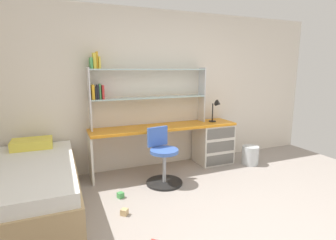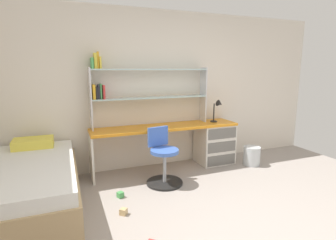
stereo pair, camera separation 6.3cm
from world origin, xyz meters
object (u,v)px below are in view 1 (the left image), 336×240
object	(u,v)px
desk	(201,141)
toy_block_green_0	(121,195)
desk_lamp	(217,107)
swivel_chair	(163,162)
toy_block_natural_1	(124,212)
bed_platform	(30,189)
bookshelf_hutch	(138,86)
waste_bin	(250,155)

from	to	relation	value
desk	toy_block_green_0	distance (m)	1.75
desk_lamp	swivel_chair	xyz separation A→B (m)	(-1.17, -0.46, -0.66)
swivel_chair	toy_block_natural_1	size ratio (longest dim) A/B	11.16
desk	toy_block_natural_1	xyz separation A→B (m)	(-1.61, -1.13, -0.38)
bed_platform	desk_lamp	bearing A→B (deg)	12.87
desk_lamp	toy_block_green_0	size ratio (longest dim) A/B	5.40
swivel_chair	toy_block_green_0	bearing A→B (deg)	-162.34
bookshelf_hutch	desk_lamp	bearing A→B (deg)	-7.14
swivel_chair	toy_block_green_0	size ratio (longest dim) A/B	11.28
bed_platform	toy_block_natural_1	bearing A→B (deg)	-24.62
swivel_chair	bookshelf_hutch	bearing A→B (deg)	105.10
bookshelf_hutch	toy_block_green_0	size ratio (longest dim) A/B	26.48
waste_bin	toy_block_green_0	bearing A→B (deg)	-171.32
desk	bookshelf_hutch	distance (m)	1.43
bookshelf_hutch	waste_bin	xyz separation A→B (m)	(1.84, -0.48, -1.21)
desk_lamp	waste_bin	distance (m)	1.01
bookshelf_hutch	waste_bin	bearing A→B (deg)	-14.72
toy_block_green_0	toy_block_natural_1	bearing A→B (deg)	-96.72
bed_platform	toy_block_green_0	size ratio (longest dim) A/B	26.77
desk	bookshelf_hutch	xyz separation A→B (m)	(-1.06, 0.13, 0.95)
bookshelf_hutch	bed_platform	distance (m)	2.03
bed_platform	swivel_chair	bearing A→B (deg)	6.49
waste_bin	toy_block_natural_1	size ratio (longest dim) A/B	4.41
desk_lamp	toy_block_natural_1	world-z (taller)	desk_lamp
bookshelf_hutch	bed_platform	size ratio (longest dim) A/B	0.99
desk_lamp	toy_block_natural_1	xyz separation A→B (m)	(-1.89, -1.09, -0.94)
desk_lamp	toy_block_green_0	distance (m)	2.17
waste_bin	toy_block_natural_1	bearing A→B (deg)	-161.99
bookshelf_hutch	toy_block_natural_1	world-z (taller)	bookshelf_hutch
bookshelf_hutch	toy_block_natural_1	size ratio (longest dim) A/B	26.20
bookshelf_hutch	swivel_chair	size ratio (longest dim) A/B	2.35
bed_platform	toy_block_natural_1	world-z (taller)	bed_platform
desk_lamp	bed_platform	world-z (taller)	desk_lamp
toy_block_green_0	desk_lamp	bearing A→B (deg)	20.11
bed_platform	waste_bin	bearing A→B (deg)	5.71
bookshelf_hutch	toy_block_natural_1	bearing A→B (deg)	-113.59
swivel_chair	toy_block_natural_1	world-z (taller)	swivel_chair
desk_lamp	bed_platform	xyz separation A→B (m)	(-2.85, -0.65, -0.69)
bookshelf_hutch	toy_block_natural_1	xyz separation A→B (m)	(-0.55, -1.26, -1.33)
desk	waste_bin	xyz separation A→B (m)	(0.78, -0.35, -0.25)
desk	toy_block_natural_1	distance (m)	2.00
bookshelf_hutch	waste_bin	size ratio (longest dim) A/B	5.94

